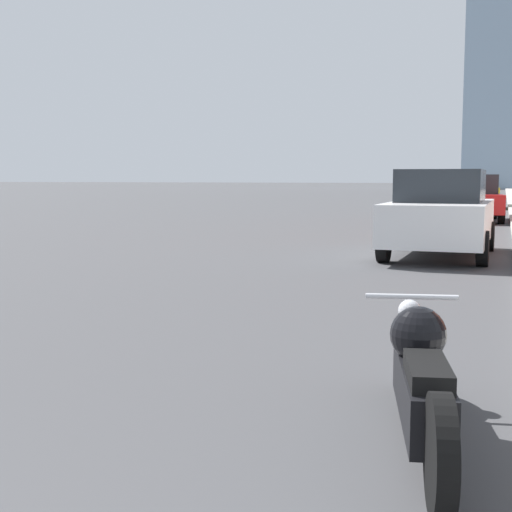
{
  "coord_description": "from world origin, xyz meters",
  "views": [
    {
      "loc": [
        3.28,
        0.31,
        1.55
      ],
      "look_at": [
        1.24,
        6.21,
        0.86
      ],
      "focal_mm": 50.0,
      "sensor_mm": 36.0,
      "label": 1
    }
  ],
  "objects_px": {
    "motorcycle": "(421,379)",
    "parked_car_white": "(441,213)",
    "parked_car_red": "(473,198)",
    "parked_car_yellow": "(479,191)"
  },
  "relations": [
    {
      "from": "motorcycle",
      "to": "parked_car_white",
      "type": "xyz_separation_m",
      "value": [
        -0.72,
        10.19,
        0.47
      ]
    },
    {
      "from": "parked_car_red",
      "to": "parked_car_yellow",
      "type": "bearing_deg",
      "value": 85.15
    },
    {
      "from": "motorcycle",
      "to": "parked_car_white",
      "type": "bearing_deg",
      "value": 82.36
    },
    {
      "from": "motorcycle",
      "to": "parked_car_yellow",
      "type": "bearing_deg",
      "value": 79.54
    },
    {
      "from": "parked_car_white",
      "to": "parked_car_yellow",
      "type": "bearing_deg",
      "value": 91.21
    },
    {
      "from": "parked_car_white",
      "to": "parked_car_yellow",
      "type": "relative_size",
      "value": 1.14
    },
    {
      "from": "motorcycle",
      "to": "parked_car_red",
      "type": "xyz_separation_m",
      "value": [
        -0.58,
        22.34,
        0.45
      ]
    },
    {
      "from": "parked_car_red",
      "to": "motorcycle",
      "type": "bearing_deg",
      "value": -94.04
    },
    {
      "from": "parked_car_white",
      "to": "parked_car_yellow",
      "type": "xyz_separation_m",
      "value": [
        0.0,
        23.45,
        -0.01
      ]
    },
    {
      "from": "motorcycle",
      "to": "parked_car_yellow",
      "type": "relative_size",
      "value": 0.59
    }
  ]
}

